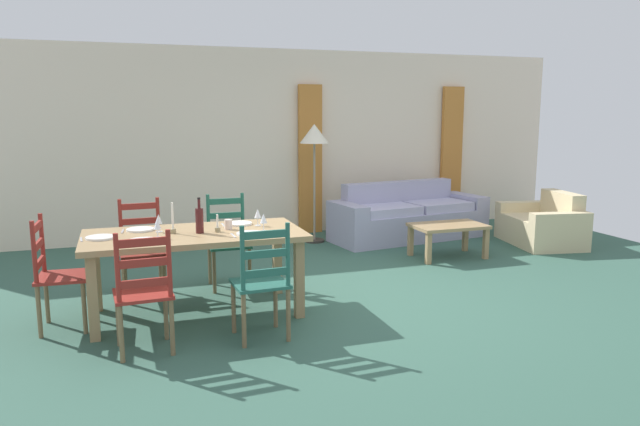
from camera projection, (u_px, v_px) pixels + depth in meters
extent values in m
cube|color=#33594A|center=(344.00, 298.00, 5.83)|extent=(9.60, 9.60, 0.02)
cube|color=beige|center=(264.00, 143.00, 8.69)|extent=(9.60, 0.16, 2.70)
cube|color=#C17731|center=(310.00, 160.00, 8.81)|extent=(0.35, 0.08, 2.20)
cube|color=#C17731|center=(451.00, 156.00, 9.57)|extent=(0.35, 0.08, 2.20)
cube|color=#A08156|center=(194.00, 235.00, 5.23)|extent=(1.90, 0.96, 0.05)
cube|color=#A08156|center=(93.00, 298.00, 4.67)|extent=(0.08, 0.08, 0.70)
cube|color=#A08156|center=(299.00, 279.00, 5.21)|extent=(0.08, 0.08, 0.70)
cube|color=#A08156|center=(96.00, 274.00, 5.38)|extent=(0.08, 0.08, 0.70)
cube|color=#A08156|center=(277.00, 259.00, 5.92)|extent=(0.08, 0.08, 0.70)
cube|color=maroon|center=(143.00, 294.00, 4.45)|extent=(0.44, 0.42, 0.03)
cylinder|color=brown|center=(118.00, 319.00, 4.58)|extent=(0.04, 0.04, 0.43)
cylinder|color=brown|center=(166.00, 313.00, 4.71)|extent=(0.04, 0.04, 0.43)
cylinder|color=brown|center=(121.00, 334.00, 4.27)|extent=(0.04, 0.04, 0.43)
cylinder|color=brown|center=(172.00, 327.00, 4.40)|extent=(0.04, 0.04, 0.43)
cylinder|color=maroon|center=(117.00, 268.00, 4.19)|extent=(0.04, 0.04, 0.50)
cylinder|color=maroon|center=(169.00, 263.00, 4.32)|extent=(0.04, 0.04, 0.50)
cube|color=maroon|center=(145.00, 283.00, 4.28)|extent=(0.38, 0.05, 0.06)
cube|color=maroon|center=(144.00, 263.00, 4.25)|extent=(0.38, 0.05, 0.06)
cube|color=maroon|center=(142.00, 242.00, 4.23)|extent=(0.38, 0.05, 0.06)
cube|color=#245C4E|center=(260.00, 284.00, 4.73)|extent=(0.44, 0.42, 0.03)
cylinder|color=brown|center=(234.00, 307.00, 4.86)|extent=(0.04, 0.04, 0.43)
cylinder|color=brown|center=(276.00, 302.00, 4.99)|extent=(0.04, 0.04, 0.43)
cylinder|color=brown|center=(244.00, 321.00, 4.54)|extent=(0.04, 0.04, 0.43)
cylinder|color=brown|center=(288.00, 315.00, 4.67)|extent=(0.04, 0.04, 0.43)
cylinder|color=#245C4E|center=(242.00, 258.00, 4.46)|extent=(0.04, 0.04, 0.50)
cylinder|color=#245C4E|center=(288.00, 254.00, 4.59)|extent=(0.04, 0.04, 0.50)
cube|color=#245C4E|center=(266.00, 273.00, 4.55)|extent=(0.38, 0.04, 0.06)
cube|color=#245C4E|center=(265.00, 254.00, 4.52)|extent=(0.38, 0.04, 0.06)
cube|color=#245C4E|center=(265.00, 235.00, 4.50)|extent=(0.38, 0.04, 0.06)
cube|color=maroon|center=(143.00, 253.00, 5.77)|extent=(0.44, 0.42, 0.03)
cylinder|color=brown|center=(165.00, 278.00, 5.72)|extent=(0.04, 0.04, 0.43)
cylinder|color=brown|center=(126.00, 282.00, 5.59)|extent=(0.04, 0.04, 0.43)
cylinder|color=brown|center=(161.00, 269.00, 6.03)|extent=(0.04, 0.04, 0.43)
cylinder|color=brown|center=(123.00, 273.00, 5.90)|extent=(0.04, 0.04, 0.43)
cylinder|color=maroon|center=(158.00, 222.00, 5.95)|extent=(0.04, 0.04, 0.50)
cylinder|color=maroon|center=(121.00, 224.00, 5.82)|extent=(0.04, 0.04, 0.50)
cube|color=maroon|center=(140.00, 236.00, 5.91)|extent=(0.38, 0.04, 0.06)
cube|color=maroon|center=(140.00, 221.00, 5.88)|extent=(0.38, 0.04, 0.06)
cube|color=maroon|center=(139.00, 206.00, 5.85)|extent=(0.38, 0.04, 0.06)
cube|color=#205C48|center=(229.00, 245.00, 6.10)|extent=(0.43, 0.41, 0.03)
cylinder|color=brown|center=(250.00, 269.00, 6.03)|extent=(0.04, 0.04, 0.43)
cylinder|color=brown|center=(214.00, 272.00, 5.92)|extent=(0.04, 0.04, 0.43)
cylinder|color=brown|center=(244.00, 262.00, 6.35)|extent=(0.04, 0.04, 0.43)
cylinder|color=brown|center=(210.00, 264.00, 6.24)|extent=(0.04, 0.04, 0.43)
cylinder|color=#205C48|center=(243.00, 216.00, 6.27)|extent=(0.04, 0.04, 0.50)
cylinder|color=#205C48|center=(208.00, 218.00, 6.16)|extent=(0.04, 0.04, 0.50)
cube|color=#205C48|center=(226.00, 229.00, 6.23)|extent=(0.38, 0.03, 0.06)
cube|color=#205C48|center=(226.00, 215.00, 6.21)|extent=(0.38, 0.03, 0.06)
cube|color=#205C48|center=(225.00, 201.00, 6.18)|extent=(0.38, 0.03, 0.06)
cube|color=maroon|center=(63.00, 277.00, 4.92)|extent=(0.42, 0.44, 0.03)
cylinder|color=brown|center=(89.00, 295.00, 5.18)|extent=(0.04, 0.04, 0.43)
cylinder|color=brown|center=(84.00, 308.00, 4.83)|extent=(0.04, 0.04, 0.43)
cylinder|color=brown|center=(47.00, 299.00, 5.09)|extent=(0.04, 0.04, 0.43)
cylinder|color=brown|center=(39.00, 312.00, 4.74)|extent=(0.04, 0.04, 0.43)
cylinder|color=maroon|center=(42.00, 243.00, 5.00)|extent=(0.04, 0.04, 0.50)
cylinder|color=maroon|center=(34.00, 252.00, 4.66)|extent=(0.04, 0.04, 0.50)
cube|color=maroon|center=(40.00, 263.00, 4.85)|extent=(0.05, 0.38, 0.06)
cube|color=maroon|center=(38.00, 245.00, 4.83)|extent=(0.05, 0.38, 0.06)
cube|color=maroon|center=(37.00, 227.00, 4.80)|extent=(0.05, 0.38, 0.06)
cylinder|color=white|center=(142.00, 241.00, 4.85)|extent=(0.24, 0.24, 0.02)
cube|color=silver|center=(123.00, 243.00, 4.80)|extent=(0.03, 0.17, 0.01)
cylinder|color=white|center=(250.00, 234.00, 5.13)|extent=(0.24, 0.24, 0.02)
cube|color=silver|center=(233.00, 235.00, 5.08)|extent=(0.02, 0.17, 0.01)
cylinder|color=white|center=(140.00, 229.00, 5.31)|extent=(0.24, 0.24, 0.02)
cube|color=silver|center=(123.00, 231.00, 5.27)|extent=(0.03, 0.17, 0.01)
cylinder|color=white|center=(239.00, 224.00, 5.60)|extent=(0.24, 0.24, 0.02)
cube|color=silver|center=(223.00, 225.00, 5.55)|extent=(0.02, 0.17, 0.01)
cylinder|color=white|center=(100.00, 237.00, 4.97)|extent=(0.24, 0.24, 0.02)
cube|color=silver|center=(81.00, 239.00, 4.93)|extent=(0.03, 0.17, 0.01)
cylinder|color=#471919|center=(200.00, 221.00, 5.18)|extent=(0.07, 0.07, 0.22)
cylinder|color=#471919|center=(199.00, 204.00, 5.16)|extent=(0.02, 0.02, 0.08)
cylinder|color=black|center=(199.00, 198.00, 5.15)|extent=(0.03, 0.03, 0.02)
cylinder|color=white|center=(158.00, 238.00, 5.00)|extent=(0.06, 0.06, 0.01)
cylinder|color=white|center=(158.00, 233.00, 4.99)|extent=(0.01, 0.01, 0.07)
cone|color=white|center=(157.00, 224.00, 4.98)|extent=(0.06, 0.06, 0.08)
cylinder|color=white|center=(264.00, 231.00, 5.27)|extent=(0.06, 0.06, 0.01)
cylinder|color=white|center=(264.00, 227.00, 5.27)|extent=(0.01, 0.01, 0.07)
cone|color=white|center=(264.00, 218.00, 5.26)|extent=(0.06, 0.06, 0.08)
cylinder|color=white|center=(159.00, 232.00, 5.24)|extent=(0.06, 0.06, 0.01)
cylinder|color=white|center=(159.00, 228.00, 5.24)|extent=(0.01, 0.01, 0.07)
cone|color=white|center=(159.00, 219.00, 5.22)|extent=(0.06, 0.06, 0.08)
cylinder|color=white|center=(258.00, 225.00, 5.53)|extent=(0.06, 0.06, 0.01)
cylinder|color=white|center=(258.00, 221.00, 5.53)|extent=(0.01, 0.01, 0.07)
cone|color=white|center=(258.00, 213.00, 5.51)|extent=(0.06, 0.06, 0.08)
cylinder|color=beige|center=(228.00, 224.00, 5.36)|extent=(0.07, 0.07, 0.09)
cylinder|color=#998C66|center=(173.00, 231.00, 5.18)|extent=(0.05, 0.05, 0.04)
cylinder|color=white|center=(172.00, 216.00, 5.16)|extent=(0.02, 0.02, 0.23)
cylinder|color=#998C66|center=(218.00, 230.00, 5.25)|extent=(0.05, 0.05, 0.04)
cylinder|color=white|center=(217.00, 221.00, 5.23)|extent=(0.02, 0.02, 0.12)
cube|color=#9E9DBA|center=(409.00, 225.00, 8.50)|extent=(1.90, 1.05, 0.40)
cube|color=#9E9DBA|center=(397.00, 208.00, 8.73)|extent=(1.81, 0.45, 0.80)
cube|color=#9E9DBA|center=(465.00, 213.00, 8.94)|extent=(0.35, 0.83, 0.58)
cube|color=#9E9DBA|center=(347.00, 225.00, 8.03)|extent=(0.35, 0.83, 0.58)
cube|color=#B1AFD0|center=(437.00, 205.00, 8.61)|extent=(0.94, 0.76, 0.12)
cube|color=#B1AFD0|center=(385.00, 210.00, 8.21)|extent=(0.94, 0.76, 0.12)
cube|color=#A08156|center=(448.00, 226.00, 7.38)|extent=(0.90, 0.56, 0.04)
cube|color=#A08156|center=(428.00, 249.00, 7.07)|extent=(0.06, 0.06, 0.38)
cube|color=#A08156|center=(486.00, 244.00, 7.32)|extent=(0.06, 0.06, 0.38)
cube|color=#A08156|center=(411.00, 241.00, 7.50)|extent=(0.06, 0.06, 0.38)
cube|color=#A08156|center=(465.00, 237.00, 7.75)|extent=(0.06, 0.06, 0.38)
cube|color=beige|center=(540.00, 230.00, 8.15)|extent=(0.93, 0.93, 0.38)
cube|color=beige|center=(561.00, 218.00, 8.17)|extent=(0.34, 0.82, 0.72)
cube|color=beige|center=(560.00, 233.00, 7.66)|extent=(0.82, 0.32, 0.52)
cube|color=beige|center=(523.00, 219.00, 8.62)|extent=(0.82, 0.32, 0.52)
cylinder|color=#332D28|center=(314.00, 240.00, 8.33)|extent=(0.28, 0.28, 0.03)
cylinder|color=gray|center=(314.00, 192.00, 8.22)|extent=(0.03, 0.03, 1.35)
cone|color=beige|center=(314.00, 134.00, 8.08)|extent=(0.40, 0.40, 0.26)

